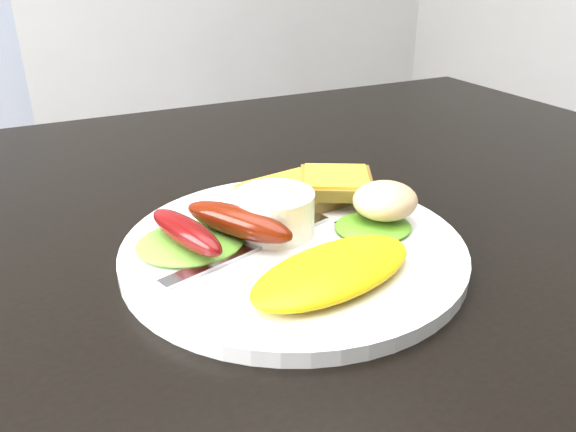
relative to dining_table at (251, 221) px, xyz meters
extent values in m
cube|color=black|center=(0.00, 0.00, 0.00)|extent=(1.20, 0.80, 0.04)
imported|color=navy|center=(0.38, 0.84, -0.07)|extent=(0.49, 0.34, 1.31)
cylinder|color=white|center=(-0.01, -0.11, 0.03)|extent=(0.29, 0.29, 0.01)
ellipsoid|color=#498722|center=(-0.09, -0.08, 0.04)|extent=(0.10, 0.09, 0.01)
ellipsoid|color=#4DA227|center=(0.06, -0.12, 0.04)|extent=(0.07, 0.07, 0.01)
ellipsoid|color=#FFEB0E|center=(-0.01, -0.18, 0.04)|extent=(0.16, 0.10, 0.02)
ellipsoid|color=#6A0809|center=(-0.09, -0.09, 0.05)|extent=(0.05, 0.10, 0.02)
ellipsoid|color=#611806|center=(-0.05, -0.09, 0.05)|extent=(0.08, 0.10, 0.03)
cylinder|color=white|center=(-0.02, -0.09, 0.05)|extent=(0.07, 0.07, 0.04)
cube|color=olive|center=(0.03, -0.04, 0.04)|extent=(0.09, 0.09, 0.01)
cube|color=olive|center=(0.07, -0.06, 0.05)|extent=(0.09, 0.09, 0.01)
ellipsoid|color=#F6EEB6|center=(0.08, -0.12, 0.06)|extent=(0.07, 0.06, 0.03)
cube|color=#ADAFB7|center=(-0.05, -0.11, 0.03)|extent=(0.17, 0.06, 0.00)
camera|label=1|loc=(-0.20, -0.48, 0.25)|focal=35.00mm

